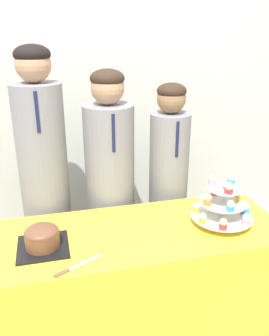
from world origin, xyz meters
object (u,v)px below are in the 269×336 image
cupcake_stand (223,204)px  student_2 (168,192)px  student_0 (46,189)px  student_1 (110,194)px  round_cake (42,238)px  cake_knife (70,269)px

cupcake_stand → student_2: 0.55m
cupcake_stand → student_0: bearing=151.0°
cupcake_stand → student_1: (-0.52, 0.51, -0.12)m
round_cake → student_1: 0.68m
cupcake_stand → round_cake: bearing=-179.3°
cake_knife → student_2: (0.71, 0.73, -0.04)m
student_1 → student_2: 0.39m
student_0 → student_1: bearing=-0.0°
student_2 → round_cake: bearing=-147.4°
student_1 → student_0: bearing=180.0°
round_cake → student_0: (0.03, 0.52, 0.01)m
round_cake → student_2: bearing=32.6°
cake_knife → student_1: 0.79m
cake_knife → cupcake_stand: size_ratio=0.68×
cupcake_stand → student_2: bearing=104.2°
student_2 → cake_knife: bearing=-134.2°
student_0 → cupcake_stand: bearing=-29.0°
round_cake → cake_knife: round_cake is taller
student_2 → student_0: bearing=180.0°
round_cake → cake_knife: 0.24m
cupcake_stand → student_1: bearing=135.5°
student_0 → student_2: (0.79, -0.00, -0.11)m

